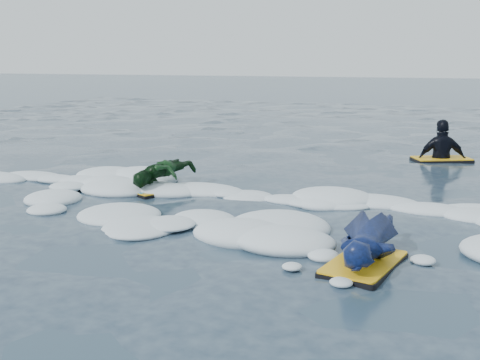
{
  "coord_description": "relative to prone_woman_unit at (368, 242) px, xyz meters",
  "views": [
    {
      "loc": [
        2.89,
        -6.84,
        2.09
      ],
      "look_at": [
        -0.12,
        1.6,
        0.26
      ],
      "focal_mm": 45.0,
      "sensor_mm": 36.0,
      "label": 1
    }
  ],
  "objects": [
    {
      "name": "prone_child_unit",
      "position": [
        -3.53,
        2.35,
        0.03
      ],
      "size": [
        0.87,
        1.35,
        0.49
      ],
      "rotation": [
        0.0,
        0.0,
        1.1
      ],
      "color": "black",
      "rests_on": "ground"
    },
    {
      "name": "ground",
      "position": [
        -2.13,
        0.78,
        -0.22
      ],
      "size": [
        120.0,
        120.0,
        0.0
      ],
      "primitive_type": "plane",
      "color": "#1A2A3F",
      "rests_on": "ground"
    },
    {
      "name": "foam_band",
      "position": [
        -2.13,
        1.82,
        -0.22
      ],
      "size": [
        12.0,
        3.1,
        0.3
      ],
      "primitive_type": null,
      "color": "white",
      "rests_on": "ground"
    },
    {
      "name": "prone_woman_unit",
      "position": [
        0.0,
        0.0,
        0.0
      ],
      "size": [
        0.83,
        1.69,
        0.43
      ],
      "rotation": [
        0.0,
        0.0,
        1.36
      ],
      "color": "black",
      "rests_on": "ground"
    },
    {
      "name": "waiting_rider_unit",
      "position": [
        0.58,
        6.72,
        -0.21
      ],
      "size": [
        1.3,
        1.05,
        1.72
      ],
      "rotation": [
        0.0,
        0.0,
        0.43
      ],
      "color": "black",
      "rests_on": "ground"
    }
  ]
}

